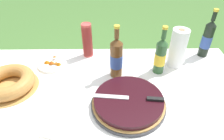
{
  "coord_description": "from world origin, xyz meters",
  "views": [
    {
      "loc": [
        0.05,
        -0.83,
        1.51
      ],
      "look_at": [
        0.06,
        0.18,
        0.75
      ],
      "focal_mm": 32.0,
      "sensor_mm": 36.0,
      "label": 1
    }
  ],
  "objects_px": {
    "cider_bottle_amber": "(116,58)",
    "snack_plate_near": "(52,64)",
    "cup_stack": "(87,40)",
    "juice_bottle_red": "(207,39)",
    "bundt_cake": "(8,82)",
    "berry_tart": "(128,102)",
    "serving_knife": "(134,98)",
    "paper_towel_roll": "(178,48)",
    "cider_bottle_green": "(160,56)"
  },
  "relations": [
    {
      "from": "snack_plate_near",
      "to": "paper_towel_roll",
      "type": "xyz_separation_m",
      "value": [
        0.86,
        -0.0,
        0.12
      ]
    },
    {
      "from": "cider_bottle_green",
      "to": "serving_knife",
      "type": "bearing_deg",
      "value": -121.91
    },
    {
      "from": "cider_bottle_green",
      "to": "juice_bottle_red",
      "type": "height_order",
      "value": "juice_bottle_red"
    },
    {
      "from": "berry_tart",
      "to": "cup_stack",
      "type": "distance_m",
      "value": 0.59
    },
    {
      "from": "cup_stack",
      "to": "juice_bottle_red",
      "type": "distance_m",
      "value": 0.86
    },
    {
      "from": "cup_stack",
      "to": "paper_towel_roll",
      "type": "relative_size",
      "value": 0.94
    },
    {
      "from": "juice_bottle_red",
      "to": "snack_plate_near",
      "type": "relative_size",
      "value": 1.73
    },
    {
      "from": "serving_knife",
      "to": "juice_bottle_red",
      "type": "distance_m",
      "value": 0.77
    },
    {
      "from": "cup_stack",
      "to": "snack_plate_near",
      "type": "distance_m",
      "value": 0.3
    },
    {
      "from": "juice_bottle_red",
      "to": "snack_plate_near",
      "type": "height_order",
      "value": "juice_bottle_red"
    },
    {
      "from": "cider_bottle_green",
      "to": "juice_bottle_red",
      "type": "relative_size",
      "value": 0.92
    },
    {
      "from": "serving_knife",
      "to": "cup_stack",
      "type": "relative_size",
      "value": 1.48
    },
    {
      "from": "cup_stack",
      "to": "paper_towel_roll",
      "type": "bearing_deg",
      "value": -11.92
    },
    {
      "from": "bundt_cake",
      "to": "serving_knife",
      "type": "bearing_deg",
      "value": -12.2
    },
    {
      "from": "cup_stack",
      "to": "juice_bottle_red",
      "type": "height_order",
      "value": "juice_bottle_red"
    },
    {
      "from": "cider_bottle_amber",
      "to": "paper_towel_roll",
      "type": "height_order",
      "value": "cider_bottle_amber"
    },
    {
      "from": "bundt_cake",
      "to": "cider_bottle_green",
      "type": "bearing_deg",
      "value": 9.32
    },
    {
      "from": "serving_knife",
      "to": "cider_bottle_green",
      "type": "relative_size",
      "value": 1.14
    },
    {
      "from": "berry_tart",
      "to": "cider_bottle_green",
      "type": "relative_size",
      "value": 1.25
    },
    {
      "from": "cider_bottle_amber",
      "to": "juice_bottle_red",
      "type": "height_order",
      "value": "juice_bottle_red"
    },
    {
      "from": "juice_bottle_red",
      "to": "berry_tart",
      "type": "bearing_deg",
      "value": -139.67
    },
    {
      "from": "cider_bottle_green",
      "to": "snack_plate_near",
      "type": "distance_m",
      "value": 0.74
    },
    {
      "from": "bundt_cake",
      "to": "juice_bottle_red",
      "type": "distance_m",
      "value": 1.36
    },
    {
      "from": "juice_bottle_red",
      "to": "snack_plate_near",
      "type": "distance_m",
      "value": 1.12
    },
    {
      "from": "cider_bottle_amber",
      "to": "snack_plate_near",
      "type": "xyz_separation_m",
      "value": [
        -0.45,
        0.11,
        -0.12
      ]
    },
    {
      "from": "serving_knife",
      "to": "bundt_cake",
      "type": "xyz_separation_m",
      "value": [
        -0.74,
        0.16,
        -0.02
      ]
    },
    {
      "from": "juice_bottle_red",
      "to": "cup_stack",
      "type": "bearing_deg",
      "value": 179.34
    },
    {
      "from": "cup_stack",
      "to": "juice_bottle_red",
      "type": "relative_size",
      "value": 0.71
    },
    {
      "from": "paper_towel_roll",
      "to": "berry_tart",
      "type": "bearing_deg",
      "value": -132.44
    },
    {
      "from": "berry_tart",
      "to": "cider_bottle_amber",
      "type": "relative_size",
      "value": 1.17
    },
    {
      "from": "berry_tart",
      "to": "juice_bottle_red",
      "type": "xyz_separation_m",
      "value": [
        0.6,
        0.51,
        0.11
      ]
    },
    {
      "from": "berry_tart",
      "to": "serving_knife",
      "type": "xyz_separation_m",
      "value": [
        0.03,
        -0.0,
        0.04
      ]
    },
    {
      "from": "bundt_cake",
      "to": "cup_stack",
      "type": "xyz_separation_m",
      "value": [
        0.45,
        0.36,
        0.08
      ]
    },
    {
      "from": "bundt_cake",
      "to": "juice_bottle_red",
      "type": "bearing_deg",
      "value": 15.04
    },
    {
      "from": "berry_tart",
      "to": "bundt_cake",
      "type": "relative_size",
      "value": 1.2
    },
    {
      "from": "serving_knife",
      "to": "bundt_cake",
      "type": "distance_m",
      "value": 0.76
    },
    {
      "from": "cup_stack",
      "to": "cider_bottle_green",
      "type": "xyz_separation_m",
      "value": [
        0.49,
        -0.21,
        -0.0
      ]
    },
    {
      "from": "bundt_cake",
      "to": "cup_stack",
      "type": "distance_m",
      "value": 0.58
    },
    {
      "from": "cider_bottle_amber",
      "to": "serving_knife",
      "type": "bearing_deg",
      "value": -72.46
    },
    {
      "from": "snack_plate_near",
      "to": "juice_bottle_red",
      "type": "bearing_deg",
      "value": 6.13
    },
    {
      "from": "juice_bottle_red",
      "to": "paper_towel_roll",
      "type": "relative_size",
      "value": 1.32
    },
    {
      "from": "bundt_cake",
      "to": "juice_bottle_red",
      "type": "height_order",
      "value": "juice_bottle_red"
    },
    {
      "from": "cider_bottle_green",
      "to": "snack_plate_near",
      "type": "bearing_deg",
      "value": 173.75
    },
    {
      "from": "cider_bottle_amber",
      "to": "snack_plate_near",
      "type": "bearing_deg",
      "value": 165.6
    },
    {
      "from": "cup_stack",
      "to": "cider_bottle_amber",
      "type": "distance_m",
      "value": 0.32
    },
    {
      "from": "serving_knife",
      "to": "cup_stack",
      "type": "xyz_separation_m",
      "value": [
        -0.29,
        0.52,
        0.06
      ]
    },
    {
      "from": "cider_bottle_amber",
      "to": "snack_plate_near",
      "type": "height_order",
      "value": "cider_bottle_amber"
    },
    {
      "from": "bundt_cake",
      "to": "juice_bottle_red",
      "type": "xyz_separation_m",
      "value": [
        1.31,
        0.35,
        0.09
      ]
    },
    {
      "from": "serving_knife",
      "to": "paper_towel_roll",
      "type": "xyz_separation_m",
      "value": [
        0.33,
        0.39,
        0.07
      ]
    },
    {
      "from": "cup_stack",
      "to": "cider_bottle_green",
      "type": "relative_size",
      "value": 0.77
    }
  ]
}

